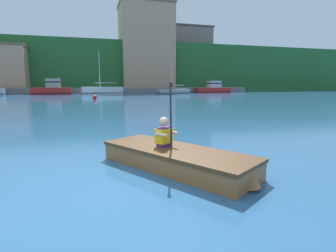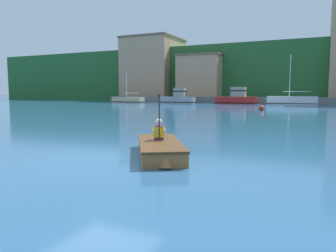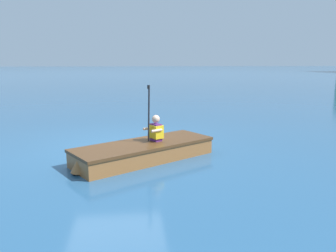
# 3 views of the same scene
# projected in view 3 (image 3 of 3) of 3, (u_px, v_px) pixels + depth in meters

# --- Properties ---
(ground_plane) EXTENTS (300.00, 300.00, 0.00)m
(ground_plane) POSITION_uv_depth(u_px,v_px,m) (115.00, 145.00, 8.18)
(ground_plane) COLOR #28567F
(rowboat_foreground) EXTENTS (2.48, 3.14, 0.37)m
(rowboat_foreground) POSITION_uv_depth(u_px,v_px,m) (143.00, 150.00, 6.89)
(rowboat_foreground) COLOR #935B2D
(rowboat_foreground) RESTS_ON ground
(person_paddler) EXTENTS (0.45, 0.45, 1.21)m
(person_paddler) POSITION_uv_depth(u_px,v_px,m) (155.00, 129.00, 7.01)
(person_paddler) COLOR #592672
(person_paddler) RESTS_ON rowboat_foreground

